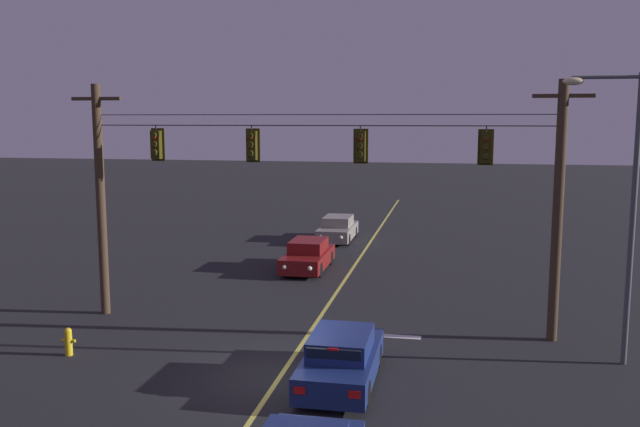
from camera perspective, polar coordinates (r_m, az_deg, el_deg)
ground_plane at (r=18.72m, az=-3.42°, el=-13.67°), size 180.00×180.00×0.00m
lane_centre_stripe at (r=28.65m, az=1.94°, el=-5.93°), size 0.14×60.00×0.01m
stop_bar_paint at (r=22.11m, az=4.10°, el=-10.21°), size 3.40×0.36×0.01m
signal_span_assembly at (r=22.06m, az=-0.50°, el=0.97°), size 17.09×0.32×8.10m
traffic_light_leftmost at (r=23.62m, az=-13.74°, el=5.70°), size 0.48×0.41×1.22m
traffic_light_left_inner at (r=22.41m, az=-5.82°, el=5.77°), size 0.48×0.41×1.22m
traffic_light_centre at (r=21.64m, az=3.42°, el=5.72°), size 0.48×0.41×1.22m
traffic_light_right_inner at (r=21.47m, az=13.89°, el=5.48°), size 0.48×0.41×1.22m
car_waiting_near_lane at (r=18.10m, az=1.83°, el=-12.23°), size 1.80×4.33×1.39m
car_oncoming_lead at (r=31.04m, az=-1.04°, el=-3.61°), size 1.80×4.42×1.39m
car_oncoming_trailing at (r=38.44m, az=1.51°, el=-1.34°), size 1.80×4.42×1.39m
street_lamp_corner at (r=20.29m, az=24.27°, el=1.58°), size 2.11×0.30×8.15m
fire_hydrant at (r=21.43m, az=-20.56°, el=-10.08°), size 0.44×0.22×0.84m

